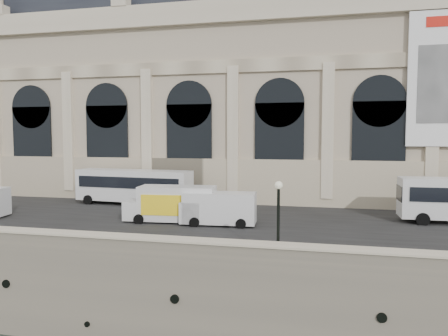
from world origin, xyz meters
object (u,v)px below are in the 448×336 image
object	(u,v)px
bus_left	(133,186)
van_c	(215,209)
box_truck	(172,204)
lamp_right	(278,221)

from	to	relation	value
bus_left	van_c	world-z (taller)	bus_left
box_truck	lamp_right	bearing A→B (deg)	-42.32
bus_left	lamp_right	bearing A→B (deg)	-44.49
lamp_right	box_truck	bearing A→B (deg)	137.68
bus_left	van_c	size ratio (longest dim) A/B	2.05
van_c	box_truck	xyz separation A→B (m)	(-3.94, 0.32, 0.17)
bus_left	box_truck	distance (m)	10.77
box_truck	van_c	bearing A→B (deg)	-4.68
box_truck	lamp_right	distance (m)	13.81
box_truck	lamp_right	world-z (taller)	lamp_right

